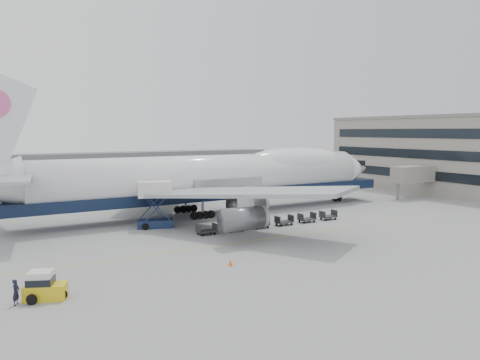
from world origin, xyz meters
TOP-DOWN VIEW (x-y plane):
  - ground at (0.00, 0.00)m, footprint 260.00×260.00m
  - apron_line at (0.00, -6.00)m, footprint 60.00×0.15m
  - hangar at (-10.00, 70.00)m, footprint 110.00×8.00m
  - airliner at (0.64, 12.00)m, footprint 67.00×55.30m
  - catering_truck at (-10.95, 6.76)m, footprint 5.05×4.11m
  - baggage_tug at (-27.24, -13.95)m, footprint 3.32×2.60m
  - ground_worker at (-29.12, -14.20)m, footprint 0.76×0.82m
  - traffic_cone at (-10.99, -13.35)m, footprint 0.43×0.43m
  - dolly_0 at (-7.11, -0.55)m, footprint 2.30×1.35m
  - dolly_1 at (-3.29, -0.55)m, footprint 2.30×1.35m
  - dolly_2 at (0.54, -0.55)m, footprint 2.30×1.35m
  - dolly_3 at (4.37, -0.55)m, footprint 2.30×1.35m
  - dolly_4 at (8.19, -0.55)m, footprint 2.30×1.35m
  - dolly_5 at (12.02, -0.55)m, footprint 2.30×1.35m

SIDE VIEW (x-z plane):
  - ground at x=0.00m, z-range 0.00..0.00m
  - apron_line at x=0.00m, z-range 0.00..0.01m
  - traffic_cone at x=-10.99m, z-range -0.02..0.61m
  - dolly_0 at x=-7.11m, z-range -0.12..1.18m
  - dolly_1 at x=-3.29m, z-range -0.12..1.18m
  - dolly_2 at x=0.54m, z-range -0.12..1.18m
  - dolly_3 at x=4.37m, z-range -0.12..1.18m
  - dolly_4 at x=8.19m, z-range -0.12..1.18m
  - dolly_5 at x=12.02m, z-range -0.12..1.18m
  - ground_worker at x=-29.12m, z-range 0.00..1.89m
  - baggage_tug at x=-27.24m, z-range -0.12..2.03m
  - catering_truck at x=-10.95m, z-range 0.42..6.43m
  - hangar at x=-10.00m, z-range 0.00..7.00m
  - airliner at x=0.64m, z-range -4.37..15.61m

